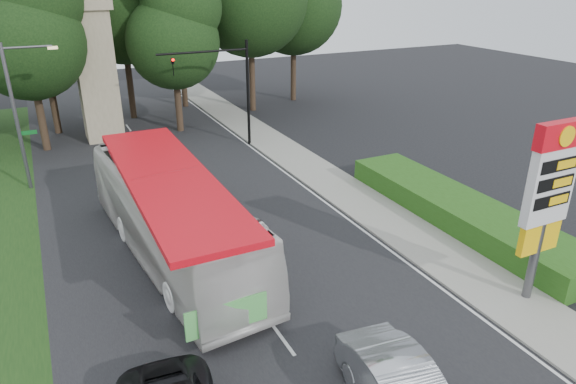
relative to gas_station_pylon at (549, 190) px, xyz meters
name	(u,v)px	position (x,y,z in m)	size (l,w,h in m)	color
road_surface	(207,236)	(-9.20, 10.01, -4.44)	(14.00, 80.00, 0.02)	black
sidewalk_right	(361,202)	(-0.70, 10.01, -4.39)	(3.00, 80.00, 0.12)	gray
hedge	(460,211)	(2.30, 6.01, -3.85)	(3.00, 14.00, 1.20)	#244E14
gas_station_pylon	(549,190)	(0.00, 0.00, 0.00)	(2.10, 0.45, 6.85)	#59595E
traffic_signal_mast	(229,80)	(-3.52, 22.00, 0.22)	(6.10, 0.35, 7.20)	black
streetlight_signs	(19,111)	(-16.19, 20.01, -0.01)	(2.75, 0.98, 8.00)	#59595E
monument	(95,68)	(-11.20, 28.01, 0.66)	(3.00, 3.00, 10.05)	gray
tree_monument_left	(22,17)	(-15.20, 27.01, 4.23)	(7.28, 7.28, 14.30)	#2D2116
tree_monument_right	(171,22)	(-5.70, 27.51, 3.56)	(6.72, 6.72, 13.20)	#2D2116
transit_bus	(172,217)	(-11.00, 8.84, -2.56)	(3.18, 13.59, 3.78)	silver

